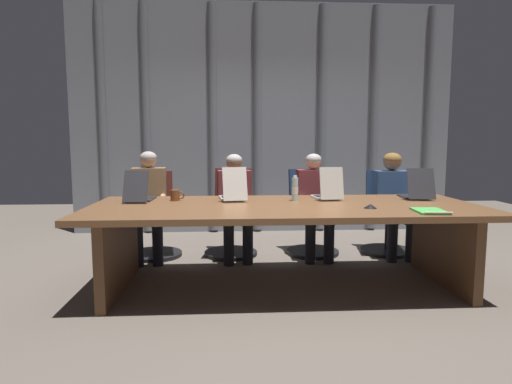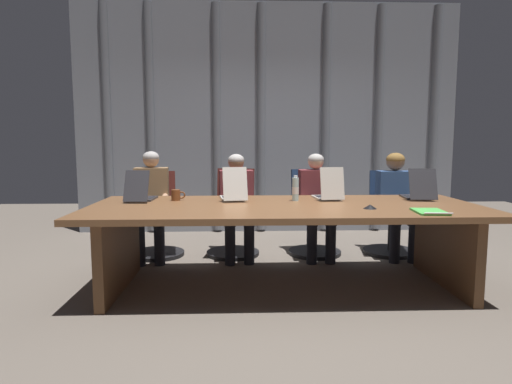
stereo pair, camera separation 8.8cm
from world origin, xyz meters
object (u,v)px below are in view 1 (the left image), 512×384
Objects in this scene: office_chair_left_end at (154,224)px; office_chair_left_mid at (231,223)px; person_left_mid at (235,200)px; person_center at (315,199)px; office_chair_right_mid at (387,222)px; person_left_end at (149,199)px; water_bottle_primary at (295,189)px; laptop_left_mid at (233,194)px; coffee_mug_near at (176,195)px; laptop_left_end at (140,195)px; laptop_center at (327,193)px; person_right_mid at (394,197)px; conference_mic_left_side at (370,206)px; office_chair_center at (311,222)px; laptop_right_mid at (416,192)px; spiral_notepad at (430,211)px.

office_chair_left_mid is (0.87, 0.00, 0.01)m from office_chair_left_end.
person_left_mid is 0.88m from person_center.
person_center is at bearing -69.95° from office_chair_right_mid.
person_left_end reaches higher than water_bottle_primary.
laptop_left_mid is at bearing 37.93° from office_chair_left_end.
office_chair_left_mid is at bearing 80.98° from office_chair_left_end.
water_bottle_primary is (1.49, -0.75, 0.18)m from person_left_end.
laptop_left_mid is 3.47× the size of coffee_mug_near.
coffee_mug_near is at bearing 22.81° from person_left_end.
laptop_left_end is 0.38× the size of person_left_end.
laptop_center is 1.29m from office_chair_right_mid.
person_center is 0.99× the size of person_right_mid.
person_left_end reaches higher than office_chair_left_end.
person_left_end is 2.39m from conference_mic_left_side.
office_chair_center is at bearing 69.89° from water_bottle_primary.
laptop_right_mid reaches higher than office_chair_center.
office_chair_left_end is 2.91× the size of spiral_notepad.
person_left_end is 0.94m from person_left_mid.
office_chair_left_end is 1.79m from water_bottle_primary.
office_chair_left_mid is 0.83× the size of person_left_end.
person_left_end is at bearing -17.52° from office_chair_left_end.
laptop_left_mid is 1.13m from person_left_end.
spiral_notepad is at bearing 40.27° from person_left_mid.
water_bottle_primary reaches higher than office_chair_left_end.
coffee_mug_near is 2.21m from spiral_notepad.
office_chair_center is at bearing -55.54° from laptop_left_mid.
office_chair_right_mid is (1.80, 0.82, -0.44)m from laptop_left_mid.
person_center is at bearing 88.71° from office_chair_left_mid.
person_left_end is at bearing -93.38° from office_chair_center.
laptop_left_mid is 1.27m from conference_mic_left_side.
office_chair_left_end is at bearing -91.38° from person_right_mid.
water_bottle_primary is at bearing -56.73° from person_right_mid.
office_chair_right_mid is at bearing 98.77° from office_chair_left_mid.
person_left_mid is (0.91, -0.16, 0.29)m from office_chair_left_end.
laptop_right_mid is at bearing -1.33° from person_right_mid.
office_chair_right_mid reaches higher than conference_mic_left_side.
person_center is at bearing 65.76° from water_bottle_primary.
person_right_mid is at bearing -77.52° from laptop_left_mid.
person_center is (0.91, 0.66, -0.15)m from laptop_left_mid.
office_chair_left_end is at bearing -98.41° from office_chair_center.
laptop_left_mid is 0.47× the size of office_chair_center.
person_left_end is 2.85m from spiral_notepad.
laptop_left_end reaches higher than conference_mic_left_side.
laptop_right_mid is 0.93m from office_chair_right_mid.
conference_mic_left_side is at bearing -163.61° from laptop_center.
office_chair_center is (1.77, 0.84, -0.43)m from laptop_left_end.
person_left_end reaches higher than person_right_mid.
water_bottle_primary is at bearing -24.86° from person_center.
spiral_notepad is (2.39, -0.79, -0.05)m from laptop_left_end.
office_chair_center is 0.89m from office_chair_right_mid.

